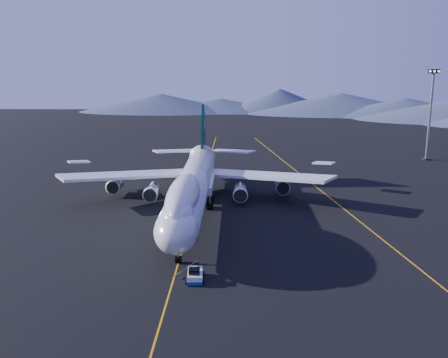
{
  "coord_description": "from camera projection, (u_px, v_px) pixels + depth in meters",
  "views": [
    {
      "loc": [
        8.6,
        -96.5,
        28.69
      ],
      "look_at": [
        6.07,
        4.28,
        6.0
      ],
      "focal_mm": 40.0,
      "sensor_mm": 36.0,
      "label": 1
    }
  ],
  "objects": [
    {
      "name": "ground",
      "position": [
        193.0,
        212.0,
        100.63
      ],
      "size": [
        500.0,
        500.0,
        0.0
      ],
      "primitive_type": "plane",
      "color": "black",
      "rests_on": "ground"
    },
    {
      "name": "taxiway_line_main",
      "position": [
        193.0,
        212.0,
        100.63
      ],
      "size": [
        0.25,
        220.0,
        0.01
      ],
      "primitive_type": "cube",
      "color": "orange",
      "rests_on": "ground"
    },
    {
      "name": "taxiway_line_side",
      "position": [
        333.0,
        200.0,
        109.64
      ],
      "size": [
        28.08,
        198.09,
        0.01
      ],
      "primitive_type": "cube",
      "rotation": [
        0.0,
        0.0,
        0.14
      ],
      "color": "orange",
      "rests_on": "ground"
    },
    {
      "name": "boeing_747",
      "position": [
        193.0,
        184.0,
        99.39
      ],
      "size": [
        59.62,
        72.43,
        19.37
      ],
      "color": "silver",
      "rests_on": "ground"
    },
    {
      "name": "pushback_tug",
      "position": [
        195.0,
        276.0,
        68.65
      ],
      "size": [
        2.66,
        4.41,
        1.87
      ],
      "rotation": [
        0.0,
        0.0,
        0.05
      ],
      "color": "silver",
      "rests_on": "ground"
    },
    {
      "name": "floodlight_mast",
      "position": [
        430.0,
        115.0,
        154.7
      ],
      "size": [
        3.47,
        2.6,
        28.07
      ],
      "rotation": [
        0.0,
        0.0,
        -0.35
      ],
      "color": "black",
      "rests_on": "ground"
    }
  ]
}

